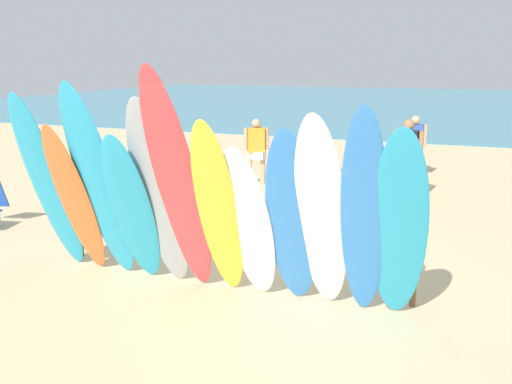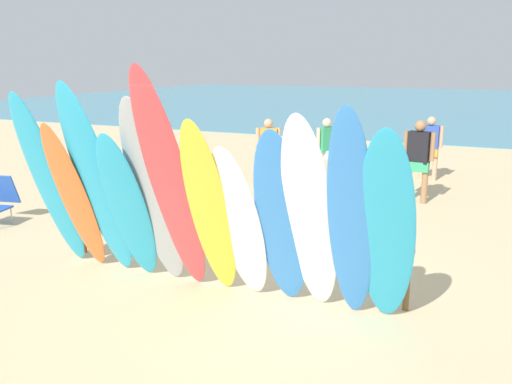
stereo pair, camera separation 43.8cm
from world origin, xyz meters
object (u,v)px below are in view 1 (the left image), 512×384
object	(u,v)px
surfboard_teal_2	(99,186)
beachgoer_midbeach	(407,154)
surfboard_blue_10	(364,220)
beach_chair_blue	(122,185)
surfboard_grey_4	(159,197)
surfboard_red_5	(178,187)
beachgoer_photographing	(414,142)
surfboard_teal_0	(49,186)
beachgoer_strolling	(256,147)
surfboard_yellow_6	(218,213)
surfboard_teal_3	(133,211)
beachgoer_by_water	(314,145)
surfboard_teal_11	(399,230)
beachgoer_near_rack	(154,147)
surfboard_rack	(228,234)
surfboard_white_7	(249,226)
surfboard_orange_1	(75,202)
surfboard_white_9	(322,218)
surfboard_blue_8	(292,222)

from	to	relation	value
surfboard_teal_2	beachgoer_midbeach	world-z (taller)	surfboard_teal_2
surfboard_blue_10	beach_chair_blue	size ratio (longest dim) A/B	3.10
surfboard_grey_4	surfboard_red_5	distance (m)	0.36
beachgoer_photographing	surfboard_teal_0	bearing A→B (deg)	64.08
surfboard_red_5	beachgoer_midbeach	bearing A→B (deg)	74.47
surfboard_red_5	beachgoer_strolling	size ratio (longest dim) A/B	1.94
surfboard_grey_4	surfboard_red_5	xyz separation A→B (m)	(0.31, -0.10, 0.17)
surfboard_teal_0	surfboard_yellow_6	distance (m)	2.35
surfboard_blue_10	beachgoer_midbeach	world-z (taller)	surfboard_blue_10
surfboard_teal_3	beach_chair_blue	distance (m)	4.05
beachgoer_photographing	beachgoer_by_water	distance (m)	2.46
surfboard_teal_11	beachgoer_photographing	world-z (taller)	surfboard_teal_11
beachgoer_photographing	beachgoer_by_water	bearing A→B (deg)	30.05
surfboard_teal_2	beachgoer_near_rack	xyz separation A→B (m)	(-2.41, 5.22, -0.42)
surfboard_rack	surfboard_blue_10	world-z (taller)	surfboard_blue_10
surfboard_rack	beachgoer_by_water	xyz separation A→B (m)	(-0.43, 5.95, 0.25)
surfboard_blue_10	surfboard_teal_11	bearing A→B (deg)	6.21
surfboard_white_7	surfboard_teal_11	distance (m)	1.62
surfboard_orange_1	surfboard_white_9	distance (m)	3.15
beachgoer_photographing	surfboard_yellow_6	bearing A→B (deg)	79.36
beachgoer_by_water	beach_chair_blue	world-z (taller)	beachgoer_by_water
surfboard_teal_0	beachgoer_midbeach	size ratio (longest dim) A/B	1.57
surfboard_blue_8	beachgoer_photographing	bearing A→B (deg)	80.56
surfboard_blue_8	surfboard_teal_2	bearing A→B (deg)	176.81
surfboard_yellow_6	surfboard_rack	bearing A→B (deg)	102.53
surfboard_red_5	beachgoer_photographing	world-z (taller)	surfboard_red_5
beachgoer_by_water	beachgoer_near_rack	bearing A→B (deg)	-34.00
beachgoer_strolling	beachgoer_midbeach	size ratio (longest dim) A/B	0.91
surfboard_blue_8	surfboard_teal_11	xyz separation A→B (m)	(1.11, -0.04, 0.04)
beachgoer_photographing	beachgoer_strolling	bearing A→B (deg)	29.96
surfboard_red_5	surfboard_yellow_6	bearing A→B (deg)	11.48
beachgoer_near_rack	beachgoer_strolling	bearing A→B (deg)	75.28
surfboard_teal_3	surfboard_teal_2	bearing A→B (deg)	176.21
surfboard_white_9	beachgoer_midbeach	world-z (taller)	surfboard_white_9
surfboard_blue_8	beachgoer_strolling	distance (m)	6.50
beachgoer_near_rack	surfboard_white_9	bearing A→B (deg)	10.40
surfboard_orange_1	surfboard_white_9	bearing A→B (deg)	-0.40
surfboard_teal_0	surfboard_grey_4	world-z (taller)	surfboard_teal_0
surfboard_blue_8	beachgoer_by_water	world-z (taller)	surfboard_blue_8
surfboard_teal_3	beachgoer_strolling	xyz separation A→B (m)	(-0.66, 5.98, -0.14)
surfboard_orange_1	surfboard_yellow_6	xyz separation A→B (m)	(1.98, -0.06, 0.07)
surfboard_red_5	beachgoer_midbeach	distance (m)	6.08
surfboard_blue_8	surfboard_blue_10	size ratio (longest dim) A/B	0.89
surfboard_grey_4	surfboard_blue_8	bearing A→B (deg)	-0.64
surfboard_rack	surfboard_white_7	size ratio (longest dim) A/B	2.33
surfboard_teal_3	beachgoer_photographing	size ratio (longest dim) A/B	1.42
surfboard_white_9	beachgoer_by_water	xyz separation A→B (m)	(-1.80, 6.64, -0.29)
surfboard_blue_10	surfboard_teal_3	bearing A→B (deg)	175.29
surfboard_grey_4	surfboard_white_7	size ratio (longest dim) A/B	1.24
surfboard_blue_8	surfboard_blue_10	xyz separation A→B (m)	(0.77, -0.09, 0.13)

